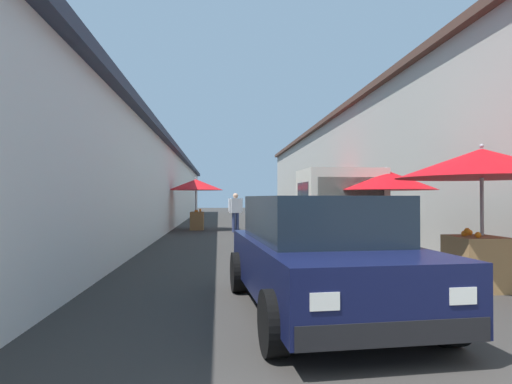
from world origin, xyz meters
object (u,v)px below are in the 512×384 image
object	(u,v)px
fruit_stall_mid_lane	(481,175)
delivery_truck	(331,213)
fruit_stall_far_right	(196,189)
fruit_stall_near_right	(329,189)
hatchback_car	(319,253)
vendor_by_crates	(383,214)
fruit_stall_far_left	(387,191)
plastic_stool	(246,237)
vendor_in_shade	(236,210)

from	to	relation	value
fruit_stall_mid_lane	delivery_truck	size ratio (longest dim) A/B	0.54
fruit_stall_far_right	fruit_stall_near_right	xyz separation A→B (m)	(-0.09, -5.94, 0.01)
fruit_stall_mid_lane	hatchback_car	world-z (taller)	fruit_stall_mid_lane
fruit_stall_mid_lane	fruit_stall_near_right	distance (m)	12.40
fruit_stall_far_right	vendor_by_crates	world-z (taller)	fruit_stall_far_right
fruit_stall_far_left	plastic_stool	distance (m)	4.26
fruit_stall_far_left	vendor_in_shade	distance (m)	9.04
vendor_in_shade	plastic_stool	distance (m)	5.74
fruit_stall_mid_lane	plastic_stool	bearing A→B (deg)	32.20
hatchback_car	vendor_by_crates	bearing A→B (deg)	-27.17
vendor_by_crates	vendor_in_shade	size ratio (longest dim) A/B	1.00
fruit_stall_mid_lane	fruit_stall_far_right	size ratio (longest dim) A/B	1.12
delivery_truck	vendor_in_shade	xyz separation A→B (m)	(7.32, 2.08, -0.11)
fruit_stall_far_right	delivery_truck	size ratio (longest dim) A/B	0.48
fruit_stall_near_right	plastic_stool	size ratio (longest dim) A/B	6.28
vendor_in_shade	plastic_stool	xyz separation A→B (m)	(-5.71, -0.05, -0.60)
fruit_stall_mid_lane	fruit_stall_far_left	world-z (taller)	fruit_stall_mid_lane
fruit_stall_far_right	delivery_truck	xyz separation A→B (m)	(-8.62, -3.77, -0.78)
fruit_stall_far_right	fruit_stall_near_right	bearing A→B (deg)	-90.89
hatchback_car	delivery_truck	size ratio (longest dim) A/B	0.81
delivery_truck	plastic_stool	bearing A→B (deg)	51.47
fruit_stall_mid_lane	delivery_truck	xyz separation A→B (m)	(3.85, 1.42, -0.75)
fruit_stall_mid_lane	plastic_stool	world-z (taller)	fruit_stall_mid_lane
fruit_stall_mid_lane	delivery_truck	world-z (taller)	fruit_stall_mid_lane
fruit_stall_near_right	vendor_by_crates	bearing A→B (deg)	179.71
fruit_stall_far_right	vendor_in_shade	distance (m)	2.31
delivery_truck	fruit_stall_mid_lane	bearing A→B (deg)	-159.81
fruit_stall_mid_lane	fruit_stall_near_right	size ratio (longest dim) A/B	0.99
plastic_stool	vendor_by_crates	bearing A→B (deg)	-83.93
fruit_stall_far_right	hatchback_car	size ratio (longest dim) A/B	0.60
fruit_stall_far_right	fruit_stall_far_left	world-z (taller)	fruit_stall_far_right
fruit_stall_far_left	vendor_in_shade	xyz separation A→B (m)	(8.50, 3.02, -0.64)
fruit_stall_far_right	vendor_in_shade	bearing A→B (deg)	-127.52
vendor_by_crates	plastic_stool	distance (m)	4.23
vendor_by_crates	fruit_stall_far_right	bearing A→B (deg)	41.99
fruit_stall_mid_lane	fruit_stall_far_right	world-z (taller)	fruit_stall_far_right
delivery_truck	vendor_in_shade	distance (m)	7.61
vendor_in_shade	delivery_truck	bearing A→B (deg)	-164.15
fruit_stall_mid_lane	fruit_stall_far_right	bearing A→B (deg)	22.58
fruit_stall_far_left	vendor_in_shade	size ratio (longest dim) A/B	1.35
fruit_stall_far_left	vendor_by_crates	world-z (taller)	fruit_stall_far_left
fruit_stall_near_right	fruit_stall_far_right	bearing A→B (deg)	89.11
hatchback_car	vendor_by_crates	distance (m)	8.02
fruit_stall_far_left	delivery_truck	world-z (taller)	fruit_stall_far_left
fruit_stall_mid_lane	plastic_stool	size ratio (longest dim) A/B	6.19
vendor_by_crates	plastic_stool	bearing A→B (deg)	96.07
fruit_stall_far_left	fruit_stall_near_right	bearing A→B (deg)	-7.23
fruit_stall_mid_lane	hatchback_car	xyz separation A→B (m)	(-1.23, 2.94, -1.05)
fruit_stall_far_right	fruit_stall_near_right	size ratio (longest dim) A/B	0.88
fruit_stall_far_left	fruit_stall_near_right	distance (m)	9.78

